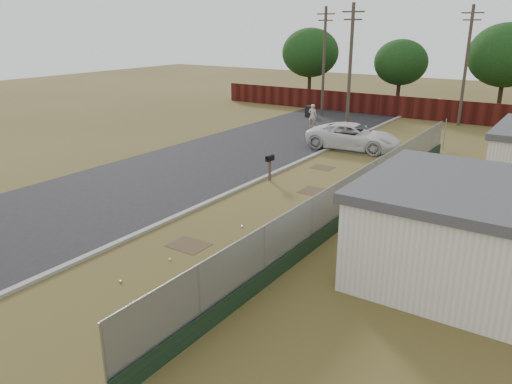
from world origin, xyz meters
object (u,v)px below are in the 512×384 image
Objects in this scene: mailbox at (270,160)px; pickup_truck at (353,137)px; pedestrian at (313,116)px; trash_bin at (310,111)px; fire_hydrant at (201,275)px.

pickup_truck is at bearing 84.54° from mailbox.
pedestrian is (-5.49, 4.89, 0.09)m from pickup_truck.
pedestrian is at bearing 42.71° from pickup_truck.
trash_bin is at bearing -69.60° from pedestrian.
trash_bin is (-11.04, 27.79, 0.13)m from fire_hydrant.
trash_bin is at bearing 111.75° from mailbox.
fire_hydrant is 11.20m from mailbox.
pickup_truck is (0.83, 8.66, -0.24)m from mailbox.
trash_bin is (-2.28, 3.83, -0.40)m from pedestrian.
pedestrian is at bearing 108.96° from mailbox.
pickup_truck is 11.68m from trash_bin.
pedestrian is 4.48m from trash_bin.
mailbox is at bearing 98.62° from pedestrian.
mailbox is 8.71m from pickup_truck.
pickup_truck is at bearing 99.74° from fire_hydrant.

